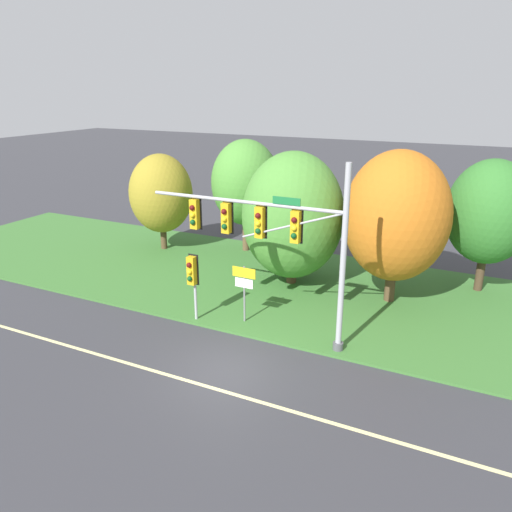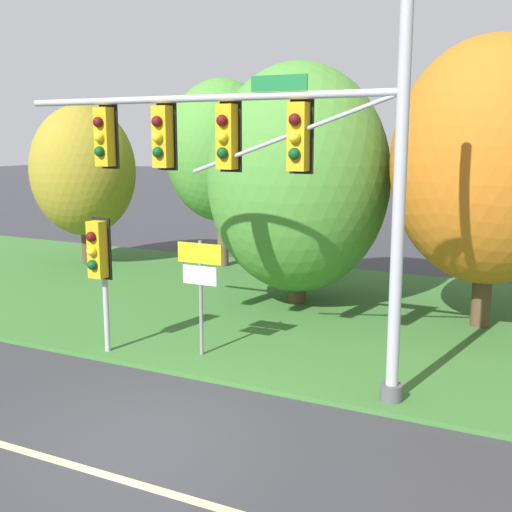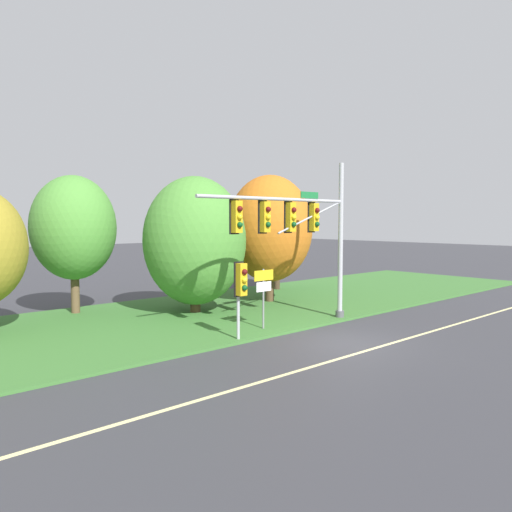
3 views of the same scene
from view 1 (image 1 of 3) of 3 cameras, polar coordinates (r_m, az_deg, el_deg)
ground_plane at (r=18.55m, az=-3.66°, el=-12.81°), size 160.00×160.00×0.00m
lane_stripe at (r=17.69m, az=-5.63°, el=-14.60°), size 36.00×0.16×0.01m
grass_verge at (r=25.23m, az=5.61°, el=-3.76°), size 48.00×11.50×0.10m
traffic_signal_mast at (r=18.99m, az=2.02°, el=2.61°), size 8.36×0.49×7.18m
pedestrian_signal_near_kerb at (r=21.08m, az=-7.29°, el=-2.07°), size 0.46×0.55×2.98m
route_sign_post at (r=21.00m, az=-1.37°, el=-3.22°), size 1.07×0.08×2.51m
tree_nearest_road at (r=30.76m, az=-10.81°, el=7.01°), size 3.80×3.80×5.84m
tree_left_of_mast at (r=29.81m, az=-1.21°, el=8.35°), size 4.06×4.06×6.72m
tree_behind_signpost at (r=24.80m, az=4.23°, el=4.61°), size 5.06×5.06×6.70m
tree_mid_verge at (r=23.26m, az=15.76°, el=4.36°), size 4.75×4.75×7.05m
tree_tall_centre at (r=26.09m, az=25.13°, el=4.54°), size 4.01×4.01×6.48m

